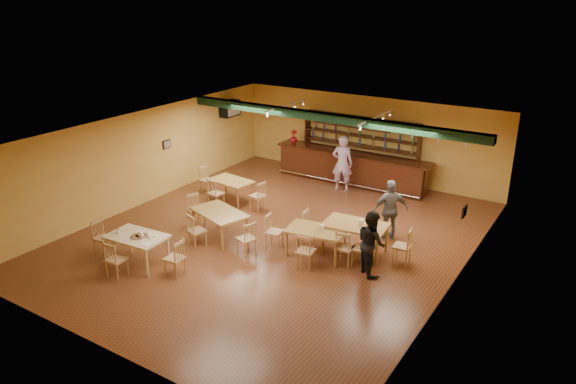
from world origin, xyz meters
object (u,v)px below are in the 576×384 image
Objects in this scene: bar_counter at (351,168)px; dining_table_d at (316,242)px; patron_bar at (342,163)px; dining_table_c at (220,225)px; dining_table_b at (355,238)px; near_table at (138,250)px; patron_right_a at (371,243)px; dining_table_a at (232,190)px.

dining_table_d is at bearing -72.87° from bar_counter.
bar_counter is 0.92m from patron_bar.
dining_table_b is at bearing 37.10° from dining_table_c.
bar_counter reaches higher than dining_table_d.
dining_table_c is 1.10× the size of near_table.
near_table is at bearing 67.63° from patron_right_a.
patron_right_a is (3.28, -5.65, 0.25)m from bar_counter.
dining_table_c is 0.99× the size of patron_right_a.
dining_table_a is 0.88× the size of dining_table_b.
bar_counter is 6.18m from dining_table_c.
dining_table_c is at bearing -177.38° from dining_table_d.
patron_bar is (1.09, 5.26, 0.56)m from dining_table_c.
patron_bar is at bearing 96.02° from dining_table_c.
dining_table_d is (4.26, -1.92, 0.02)m from dining_table_a.
dining_table_a is 2.86m from dining_table_c.
near_table is (-1.85, -8.36, -0.17)m from bar_counter.
dining_table_c is 0.84× the size of patron_bar.
dining_table_d is 0.78× the size of patron_bar.
dining_table_b is 0.84× the size of patron_bar.
bar_counter is 2.97× the size of patron_bar.
dining_table_a is 4.67m from dining_table_d.
dining_table_c is at bearing 45.57° from patron_right_a.
near_table is at bearing 58.22° from patron_bar.
bar_counter is 8.56m from near_table.
dining_table_a is 6.18m from patron_right_a.
dining_table_b reaches higher than dining_table_d.
dining_table_d is 1.02× the size of near_table.
dining_table_b is 1.01× the size of dining_table_c.
dining_table_c is 1.08× the size of dining_table_d.
dining_table_a is at bearing 29.77° from patron_bar.
dining_table_b is at bearing -5.22° from patron_right_a.
near_table is 0.90× the size of patron_right_a.
patron_right_a is at bearing -11.47° from dining_table_a.
dining_table_a is 0.97× the size of near_table.
bar_counter is 3.52× the size of dining_table_b.
dining_table_b reaches higher than dining_table_c.
bar_counter is at bearing 62.54° from dining_table_a.
patron_bar is at bearing 101.34° from dining_table_d.
dining_table_a is 4.76m from near_table.
dining_table_b is at bearing -62.90° from bar_counter.
dining_table_a is at bearing 147.68° from dining_table_d.
near_table is (-4.33, -3.51, -0.01)m from dining_table_b.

